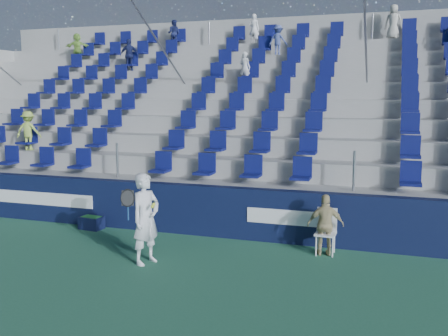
{
  "coord_description": "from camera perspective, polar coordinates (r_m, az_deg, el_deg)",
  "views": [
    {
      "loc": [
        3.7,
        -7.77,
        3.32
      ],
      "look_at": [
        0.2,
        2.8,
        1.7
      ],
      "focal_mm": 40.0,
      "sensor_mm": 36.0,
      "label": 1
    }
  ],
  "objects": [
    {
      "name": "line_judge_chair",
      "position": [
        10.85,
        11.61,
        -6.7
      ],
      "size": [
        0.43,
        0.45,
        0.96
      ],
      "color": "white",
      "rests_on": "ground"
    },
    {
      "name": "sponsor_wall",
      "position": [
        11.84,
        -0.38,
        -5.0
      ],
      "size": [
        24.0,
        0.32,
        1.2
      ],
      "color": "#0F1537",
      "rests_on": "ground"
    },
    {
      "name": "tennis_player",
      "position": [
        10.02,
        -8.93,
        -5.72
      ],
      "size": [
        0.72,
        0.77,
        1.82
      ],
      "color": "silver",
      "rests_on": "ground"
    },
    {
      "name": "ball_bin",
      "position": [
        13.02,
        -14.91,
        -5.99
      ],
      "size": [
        0.61,
        0.43,
        0.32
      ],
      "color": "#0E1333",
      "rests_on": "ground"
    },
    {
      "name": "ground",
      "position": [
        9.22,
        -6.83,
        -12.87
      ],
      "size": [
        70.0,
        70.0,
        0.0
      ],
      "primitive_type": "plane",
      "color": "#2E6B4C",
      "rests_on": "ground"
    },
    {
      "name": "grandstand",
      "position": [
        16.48,
        5.29,
        4.11
      ],
      "size": [
        24.0,
        8.17,
        6.63
      ],
      "color": "#9D9D98",
      "rests_on": "ground"
    },
    {
      "name": "line_judge",
      "position": [
        10.68,
        11.53,
        -6.39
      ],
      "size": [
        0.81,
        0.48,
        1.29
      ],
      "primitive_type": "imported",
      "rotation": [
        0.0,
        0.0,
        3.37
      ],
      "color": "tan",
      "rests_on": "ground"
    }
  ]
}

